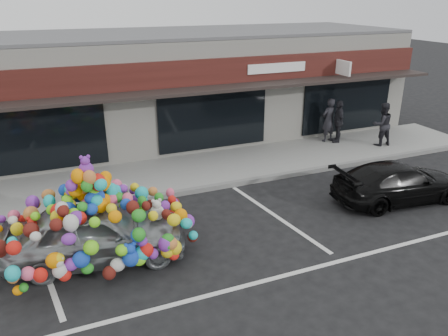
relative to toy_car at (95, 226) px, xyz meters
name	(u,v)px	position (x,y,z in m)	size (l,w,h in m)	color
ground	(181,240)	(2.00, 0.09, -0.85)	(90.00, 90.00, 0.00)	black
shop_building	(116,90)	(2.00, 8.53, 1.31)	(24.00, 7.20, 4.31)	white
sidewalk	(144,179)	(2.00, 4.09, -0.78)	(26.00, 3.00, 0.15)	gray
kerb	(156,197)	(2.00, 2.59, -0.78)	(26.00, 0.18, 0.16)	slate
parking_stripe_left	(43,263)	(-1.20, 0.29, -0.85)	(0.12, 4.40, 0.01)	silver
parking_stripe_mid	(276,216)	(4.80, 0.29, -0.85)	(0.12, 4.40, 0.01)	silver
parking_stripe_right	(424,185)	(10.20, 0.29, -0.85)	(0.12, 4.40, 0.01)	silver
lane_line	(298,272)	(4.00, -2.21, -0.85)	(14.00, 0.12, 0.01)	silver
toy_car	(95,226)	(0.00, 0.00, 0.00)	(2.94, 4.55, 2.51)	#B6BDC2
black_sedan	(399,182)	(8.59, -0.19, -0.27)	(3.99, 1.62, 1.16)	black
pedestrian_a	(329,120)	(9.69, 4.94, 0.18)	(0.64, 0.42, 1.75)	#232429
pedestrian_b	(382,124)	(11.34, 3.74, 0.15)	(0.82, 0.64, 1.69)	black
pedestrian_c	(338,121)	(10.01, 4.74, 0.14)	(0.41, 0.99, 1.69)	black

